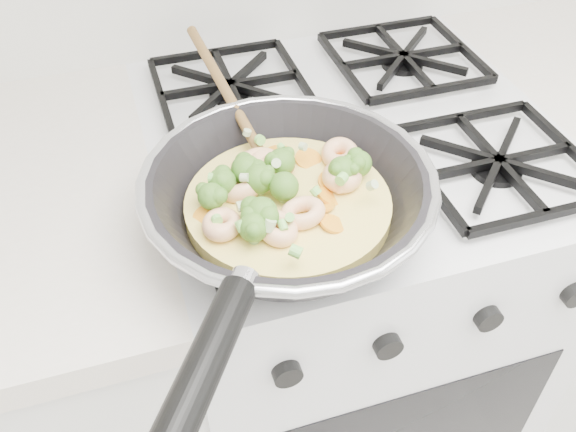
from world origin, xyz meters
name	(u,v)px	position (x,y,z in m)	size (l,w,h in m)	color
stove	(337,314)	(0.00, 1.70, 0.46)	(0.60, 0.60, 0.92)	white
skillet	(285,197)	(-0.16, 1.52, 0.96)	(0.38, 0.63, 0.10)	black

